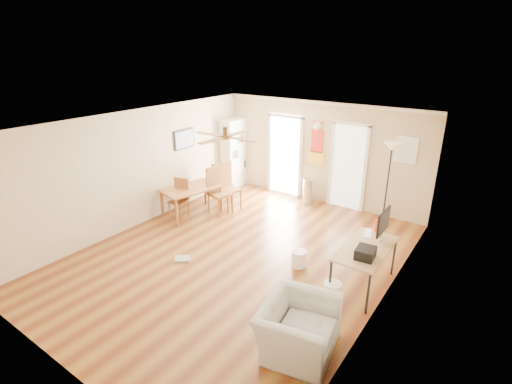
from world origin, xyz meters
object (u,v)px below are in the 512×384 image
Objects in this scene: bookshelf at (235,153)px; dining_chair_right_a at (229,187)px; wastebasket_b at (332,292)px; printer at (365,253)px; computer_desk at (364,267)px; dining_chair_far at (223,182)px; dining_chair_right_b at (220,191)px; dining_table at (192,201)px; trash_can at (309,191)px; torchiere_lamp at (387,183)px; armchair at (298,328)px; dining_chair_near at (178,199)px; wastebasket_a at (299,259)px.

bookshelf is 1.77m from dining_chair_right_a.
bookshelf is at bearing 143.56° from wastebasket_b.
bookshelf reaches higher than printer.
bookshelf is 5.64m from computer_desk.
dining_chair_far is at bearing 150.86° from wastebasket_b.
dining_chair_right_b reaches higher than computer_desk.
dining_table reaches higher than wastebasket_b.
trash_can is at bearing 47.19° from dining_table.
computer_desk is 4.25× the size of printer.
torchiere_lamp is at bearing -52.26° from dining_chair_right_a.
dining_chair_right_b is 4.73m from armchair.
torchiere_lamp reaches higher than dining_chair_near.
wastebasket_a is (-1.19, -0.07, -0.22)m from computer_desk.
bookshelf is 4.72m from wastebasket_a.
dining_chair_near is at bearing 163.44° from dining_chair_right_a.
trash_can is 3.09m from wastebasket_a.
computer_desk is 1.92m from armchair.
wastebasket_b is 0.31× the size of armchair.
bookshelf is 2.50m from trash_can.
dining_chair_right_a reaches higher than computer_desk.
dining_chair_far is 4.77m from computer_desk.
dining_table is at bearing 164.10° from wastebasket_b.
trash_can is at bearing -178.77° from torchiere_lamp.
dining_chair_right_b is at bearing 166.20° from computer_desk.
dining_chair_right_b is 3.45× the size of printer.
armchair is (3.75, -2.88, -0.22)m from dining_chair_right_b.
dining_table is 4.42m from wastebasket_b.
wastebasket_b is at bearing -110.98° from computer_desk.
dining_table is 3.37m from wastebasket_a.
trash_can is at bearing 131.91° from computer_desk.
armchair is at bearing -116.19° from dining_chair_right_a.
torchiere_lamp reaches higher than computer_desk.
wastebasket_a is (3.31, -0.61, -0.18)m from dining_table.
wastebasket_a is at bearing 162.59° from dining_chair_far.
dining_chair_far reaches higher than printer.
bookshelf reaches higher than wastebasket_b.
computer_desk is at bearing 69.02° from wastebasket_b.
bookshelf is at bearing 150.55° from computer_desk.
wastebasket_a is 1.11m from wastebasket_b.
trash_can is 2.03m from torchiere_lamp.
dining_chair_far reaches higher than trash_can.
bookshelf is 5.93× the size of printer.
torchiere_lamp reaches higher than dining_chair_right_b.
wastebasket_a is at bearing -102.15° from dining_chair_right_a.
computer_desk is at bearing -6.94° from dining_table.
computer_desk is 4.42× the size of wastebasket_a.
wastebasket_a is at bearing -97.72° from dining_chair_right_b.
dining_chair_right_b is 3.89m from torchiere_lamp.
wastebasket_a is 0.30× the size of armchair.
armchair is at bearing -64.04° from trash_can.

